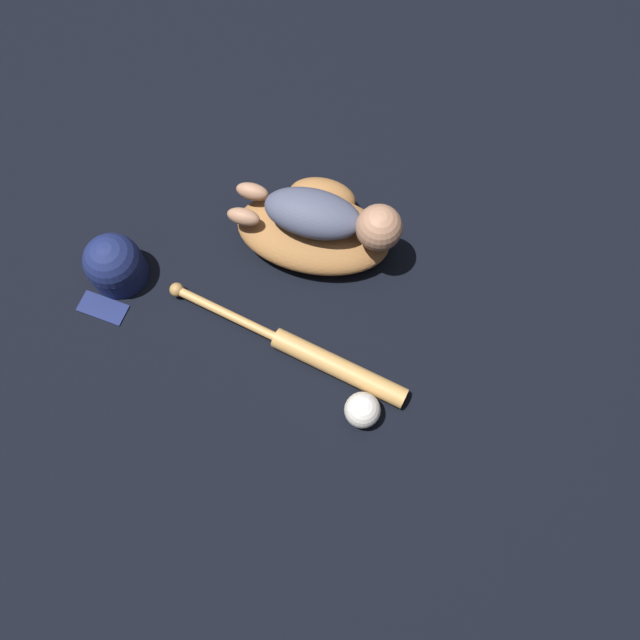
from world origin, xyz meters
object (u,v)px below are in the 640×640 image
at_px(baby_figure, 329,217).
at_px(baseball_bat, 316,356).
at_px(baseball, 362,410).
at_px(baseball_glove, 315,227).
at_px(baseball_cap, 114,265).

relative_size(baby_figure, baseball_bat, 0.72).
bearing_deg(baseball, baseball_glove, 105.05).
height_order(baseball_glove, baseball_cap, baseball_cap).
height_order(baseball_glove, baseball, baseball_glove).
xyz_separation_m(baby_figure, baseball_bat, (-0.02, -0.28, -0.11)).
bearing_deg(baseball_bat, baseball_glove, 92.31).
relative_size(baseball_glove, baseball_cap, 2.01).
relative_size(baseball_glove, baby_figure, 1.00).
bearing_deg(baby_figure, baseball_bat, -94.01).
bearing_deg(baseball, baseball_bat, 130.62).
bearing_deg(baseball, baseball_cap, 151.08).
height_order(baby_figure, baseball_cap, baby_figure).
bearing_deg(baby_figure, baseball_glove, 142.43).
bearing_deg(baseball_bat, baby_figure, 85.99).
distance_m(baby_figure, baseball_bat, 0.31).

